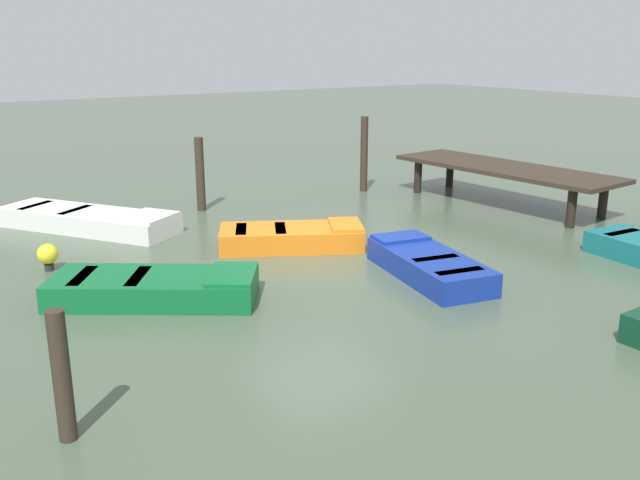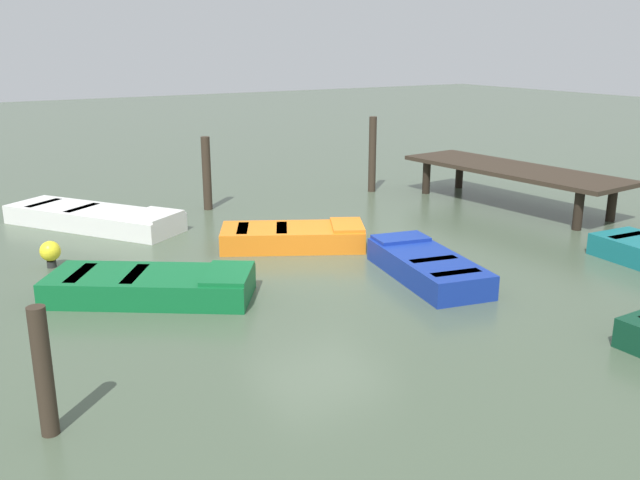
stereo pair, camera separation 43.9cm
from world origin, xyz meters
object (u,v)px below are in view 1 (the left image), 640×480
at_px(rowboat_green, 156,287).
at_px(mooring_piling_far_left, 200,174).
at_px(dock_segment, 504,170).
at_px(mooring_piling_mid_left, 364,154).
at_px(marker_buoy, 48,255).
at_px(rowboat_white, 88,219).
at_px(mooring_piling_near_right, 62,377).
at_px(rowboat_blue, 428,264).
at_px(rowboat_orange, 292,237).

xyz_separation_m(rowboat_green, mooring_piling_far_left, (-5.08, 3.00, 0.65)).
bearing_deg(dock_segment, mooring_piling_far_left, -123.48).
xyz_separation_m(mooring_piling_mid_left, mooring_piling_far_left, (-0.34, -4.52, -0.12)).
bearing_deg(marker_buoy, rowboat_green, 23.52).
distance_m(rowboat_white, mooring_piling_near_right, 8.38).
distance_m(mooring_piling_near_right, marker_buoy, 5.74).
xyz_separation_m(dock_segment, mooring_piling_mid_left, (-3.14, -1.89, 0.14)).
height_order(dock_segment, mooring_piling_mid_left, mooring_piling_mid_left).
distance_m(rowboat_green, rowboat_blue, 4.50).
bearing_deg(mooring_piling_mid_left, rowboat_blue, -27.74).
bearing_deg(marker_buoy, dock_segment, 85.50).
bearing_deg(rowboat_blue, marker_buoy, 65.46).
height_order(rowboat_orange, rowboat_green, same).
bearing_deg(dock_segment, mooring_piling_near_right, -72.30).
relative_size(dock_segment, rowboat_orange, 1.96).
relative_size(dock_segment, rowboat_white, 1.45).
height_order(rowboat_blue, mooring_piling_mid_left, mooring_piling_mid_left).
bearing_deg(rowboat_green, rowboat_orange, 55.71).
bearing_deg(rowboat_white, rowboat_green, -37.60).
bearing_deg(rowboat_orange, mooring_piling_near_right, -111.79).
height_order(dock_segment, mooring_piling_far_left, mooring_piling_far_left).
distance_m(rowboat_green, mooring_piling_near_right, 3.87).
bearing_deg(mooring_piling_mid_left, rowboat_white, -90.53).
height_order(rowboat_orange, mooring_piling_mid_left, mooring_piling_mid_left).
bearing_deg(rowboat_white, rowboat_blue, -1.77).
distance_m(rowboat_orange, rowboat_white, 4.58).
height_order(dock_segment, rowboat_blue, dock_segment).
bearing_deg(rowboat_green, mooring_piling_far_left, 93.48).
height_order(rowboat_white, marker_buoy, marker_buoy).
distance_m(rowboat_orange, mooring_piling_near_right, 6.98).
xyz_separation_m(rowboat_blue, mooring_piling_mid_left, (-6.19, 3.26, 0.77)).
distance_m(mooring_piling_mid_left, mooring_piling_near_right, 12.49).
bearing_deg(mooring_piling_far_left, rowboat_white, -84.16).
xyz_separation_m(rowboat_white, mooring_piling_mid_left, (0.07, 7.23, 0.77)).
height_order(mooring_piling_near_right, marker_buoy, mooring_piling_near_right).
relative_size(rowboat_green, mooring_piling_mid_left, 1.65).
height_order(dock_segment, rowboat_green, dock_segment).
bearing_deg(mooring_piling_mid_left, marker_buoy, -74.85).
bearing_deg(dock_segment, marker_buoy, -99.44).
bearing_deg(mooring_piling_mid_left, mooring_piling_far_left, -94.35).
bearing_deg(mooring_piling_far_left, marker_buoy, -56.65).
bearing_deg(mooring_piling_mid_left, dock_segment, 31.05).
xyz_separation_m(rowboat_white, mooring_piling_far_left, (-0.28, 2.71, 0.65)).
xyz_separation_m(mooring_piling_far_left, marker_buoy, (2.66, -4.05, -0.58)).
distance_m(dock_segment, rowboat_blue, 6.02).
bearing_deg(rowboat_green, mooring_piling_mid_left, 66.24).
bearing_deg(rowboat_orange, mooring_piling_mid_left, 66.84).
xyz_separation_m(mooring_piling_near_right, marker_buoy, (-5.63, 1.06, -0.41)).
distance_m(rowboat_blue, mooring_piling_near_right, 6.62).
xyz_separation_m(dock_segment, rowboat_green, (1.59, -9.41, -0.63)).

